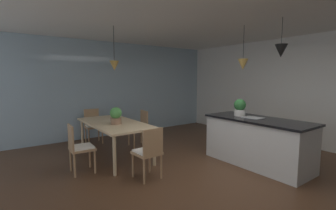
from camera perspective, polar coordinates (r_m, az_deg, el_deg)
ground_plane at (r=4.17m, az=12.16°, el=-17.58°), size 10.00×8.40×0.04m
ceiling_slab at (r=3.97m, az=13.18°, el=22.25°), size 10.00×8.40×0.12m
wall_back_kitchen at (r=6.63m, az=31.74°, el=2.72°), size 10.00×0.12×2.70m
window_wall_left_glazing at (r=7.19m, az=-12.36°, el=3.74°), size 0.06×8.40×2.70m
dining_table at (r=5.15m, az=-12.77°, el=-4.76°), size 2.03×0.97×0.75m
chair_near_right at (r=4.51m, az=-20.54°, el=-9.34°), size 0.42×0.42×0.87m
chair_window_end at (r=6.46m, az=-17.53°, el=-4.52°), size 0.43×0.43×0.87m
chair_far_left at (r=5.95m, az=-6.84°, el=-5.19°), size 0.43×0.43×0.87m
chair_kitchen_end at (r=4.00m, az=-4.70°, el=-10.96°), size 0.42×0.42×0.87m
kitchen_island at (r=4.95m, az=20.57°, el=-8.09°), size 2.00×0.85×0.91m
pendant_over_table at (r=4.96m, az=-12.74°, el=9.21°), size 0.19×0.19×0.88m
pendant_over_island_main at (r=5.03m, az=17.52°, el=9.28°), size 0.20×0.20×0.87m
pendant_over_island_aux at (r=4.62m, az=25.48°, el=11.66°), size 0.21×0.21×0.67m
potted_plant_on_island at (r=5.08m, az=16.84°, el=-0.54°), size 0.24×0.24×0.35m
potted_plant_on_table at (r=4.90m, az=-12.39°, el=-2.46°), size 0.24×0.24×0.34m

